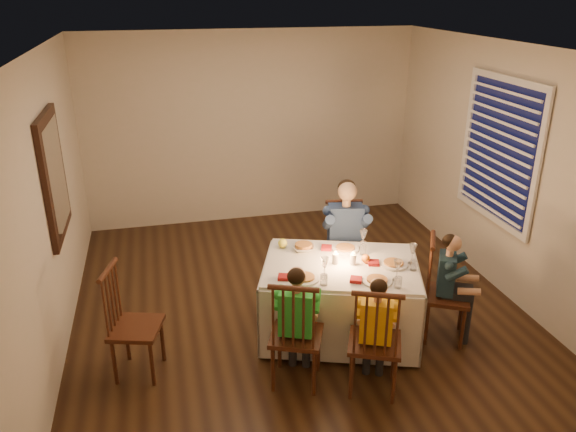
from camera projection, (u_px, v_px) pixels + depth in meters
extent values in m
plane|color=black|center=(297.00, 305.00, 5.89)|extent=(5.00, 5.00, 0.00)
cube|color=beige|center=(49.00, 208.00, 4.91)|extent=(0.02, 5.00, 2.60)
cube|color=beige|center=(505.00, 171.00, 5.88)|extent=(0.02, 5.00, 2.60)
cube|color=beige|center=(252.00, 128.00, 7.64)|extent=(4.50, 0.02, 2.60)
plane|color=white|center=(298.00, 48.00, 4.90)|extent=(5.00, 5.00, 0.00)
cube|color=silver|center=(341.00, 266.00, 5.15)|extent=(1.63, 1.39, 0.04)
cube|color=silver|center=(340.00, 274.00, 5.75)|extent=(1.36, 0.48, 0.68)
cube|color=silver|center=(339.00, 329.00, 4.82)|extent=(1.36, 0.48, 0.68)
cube|color=silver|center=(416.00, 303.00, 5.22)|extent=(0.35, 0.98, 0.68)
cube|color=silver|center=(266.00, 295.00, 5.34)|extent=(0.35, 0.98, 0.68)
cylinder|color=silver|center=(345.00, 249.00, 5.41)|extent=(0.33, 0.33, 0.02)
cylinder|color=silver|center=(304.00, 279.00, 4.86)|extent=(0.33, 0.33, 0.02)
cylinder|color=silver|center=(377.00, 281.00, 4.82)|extent=(0.33, 0.33, 0.02)
cylinder|color=silver|center=(393.00, 264.00, 5.11)|extent=(0.33, 0.33, 0.02)
cylinder|color=white|center=(335.00, 259.00, 5.13)|extent=(0.06, 0.06, 0.10)
cylinder|color=white|center=(353.00, 259.00, 5.11)|extent=(0.06, 0.06, 0.10)
sphere|color=#FEFF43|center=(283.00, 243.00, 5.45)|extent=(0.09, 0.09, 0.09)
sphere|color=orange|center=(366.00, 259.00, 5.15)|extent=(0.08, 0.08, 0.08)
imported|color=silver|center=(304.00, 248.00, 5.39)|extent=(0.25, 0.25, 0.05)
cube|color=black|center=(54.00, 176.00, 5.11)|extent=(0.05, 0.95, 1.15)
cube|color=white|center=(57.00, 176.00, 5.12)|extent=(0.01, 0.78, 0.98)
cube|color=#0D1034|center=(500.00, 150.00, 5.89)|extent=(0.01, 1.20, 1.40)
cube|color=white|center=(499.00, 151.00, 5.89)|extent=(0.03, 1.34, 1.54)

